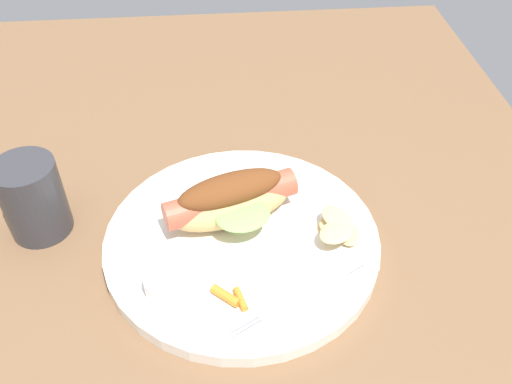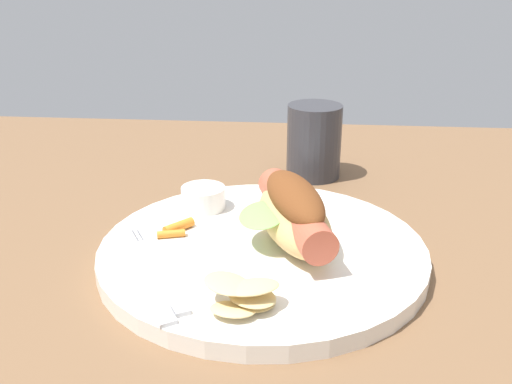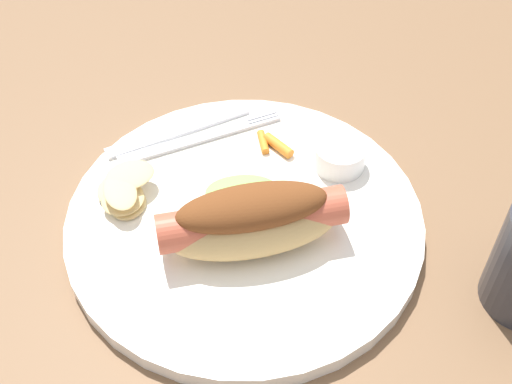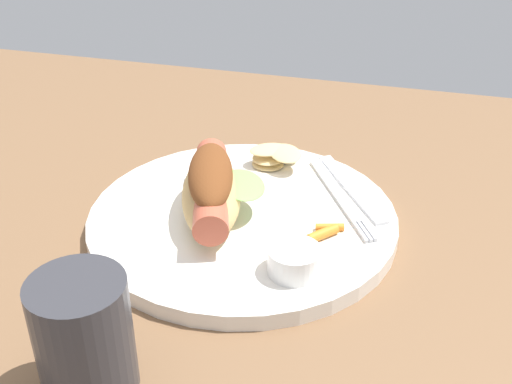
{
  "view_description": "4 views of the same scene",
  "coord_description": "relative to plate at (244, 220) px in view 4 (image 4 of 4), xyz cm",
  "views": [
    {
      "loc": [
        -42.31,
        -0.79,
        46.94
      ],
      "look_at": [
        1.75,
        -4.66,
        6.44
      ],
      "focal_mm": 39.13,
      "sensor_mm": 36.0,
      "label": 1
    },
    {
      "loc": [
        3.59,
        -51.42,
        26.93
      ],
      "look_at": [
        -0.68,
        -2.21,
        6.6
      ],
      "focal_mm": 40.97,
      "sensor_mm": 36.0,
      "label": 2
    },
    {
      "loc": [
        37.1,
        1.95,
        45.83
      ],
      "look_at": [
        0.97,
        -1.83,
        5.79
      ],
      "focal_mm": 47.66,
      "sensor_mm": 36.0,
      "label": 3
    },
    {
      "loc": [
        -15.6,
        49.5,
        36.6
      ],
      "look_at": [
        -1.9,
        -1.02,
        5.44
      ],
      "focal_mm": 45.96,
      "sensor_mm": 36.0,
      "label": 4
    }
  ],
  "objects": [
    {
      "name": "carrot_garnish",
      "position": [
        -8.43,
        1.72,
        1.24
      ],
      "size": [
        3.26,
        3.7,
        0.96
      ],
      "color": "orange",
      "rests_on": "plate"
    },
    {
      "name": "hot_dog",
      "position": [
        2.91,
        0.95,
        3.77
      ],
      "size": [
        10.66,
        15.37,
        6.05
      ],
      "rotation": [
        0.0,
        0.0,
        1.89
      ],
      "color": "tan",
      "rests_on": "plate"
    },
    {
      "name": "sauce_ramekin",
      "position": [
        -6.79,
        7.85,
        1.99
      ],
      "size": [
        4.67,
        4.67,
        2.37
      ],
      "primitive_type": "cylinder",
      "color": "white",
      "rests_on": "plate"
    },
    {
      "name": "knife",
      "position": [
        -9.61,
        -7.47,
        0.98
      ],
      "size": [
        9.0,
        12.87,
        0.36
      ],
      "primitive_type": "cube",
      "rotation": [
        0.0,
        0.0,
        2.14
      ],
      "color": "silver",
      "rests_on": "plate"
    },
    {
      "name": "fork",
      "position": [
        -8.66,
        -5.49,
        1.0
      ],
      "size": [
        8.97,
        14.6,
        0.4
      ],
      "rotation": [
        0.0,
        0.0,
        2.09
      ],
      "color": "silver",
      "rests_on": "plate"
    },
    {
      "name": "chips_pile",
      "position": [
        -0.43,
        -10.53,
        1.96
      ],
      "size": [
        7.62,
        5.72,
        2.32
      ],
      "color": "#DFC07E",
      "rests_on": "plate"
    },
    {
      "name": "plate",
      "position": [
        0.0,
        0.0,
        0.0
      ],
      "size": [
        30.55,
        30.55,
        1.6
      ],
      "primitive_type": "cylinder",
      "color": "white",
      "rests_on": "ground_plane"
    },
    {
      "name": "drinking_cup",
      "position": [
        4.92,
        22.87,
        3.88
      ],
      "size": [
        6.88,
        6.88,
        9.37
      ],
      "primitive_type": "cylinder",
      "color": "#333338",
      "rests_on": "ground_plane"
    },
    {
      "name": "ground_plane",
      "position": [
        0.12,
        2.92,
        -1.7
      ],
      "size": [
        120.0,
        90.0,
        1.8
      ],
      "primitive_type": "cube",
      "color": "brown"
    }
  ]
}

